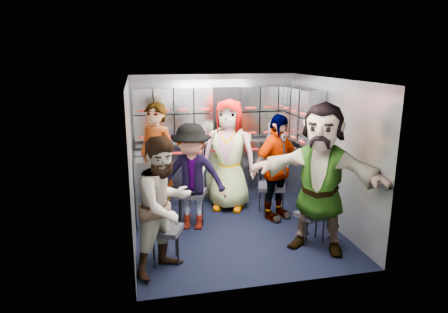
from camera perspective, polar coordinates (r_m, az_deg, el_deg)
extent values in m
plane|color=black|center=(5.82, 1.66, -10.15)|extent=(3.00, 3.00, 0.00)
cube|color=gray|center=(6.90, -1.29, 2.94)|extent=(2.80, 0.04, 2.10)
cube|color=gray|center=(5.32, -13.06, -0.89)|extent=(0.04, 3.00, 2.10)
cube|color=gray|center=(5.96, 14.91, 0.63)|extent=(0.04, 3.00, 2.10)
cube|color=silver|center=(5.31, 1.82, 10.96)|extent=(2.80, 3.00, 0.02)
cube|color=#9A9FA9|center=(6.83, -0.92, -1.97)|extent=(2.68, 0.38, 0.99)
cube|color=#9A9FA9|center=(6.01, -10.73, -4.52)|extent=(0.38, 0.76, 0.99)
cube|color=#B6B8BE|center=(6.70, -0.94, 2.30)|extent=(2.68, 0.42, 0.03)
cube|color=#9A9FA9|center=(6.68, -1.06, 6.40)|extent=(2.68, 0.28, 0.82)
cube|color=#9A9FA9|center=(6.44, 11.14, 5.83)|extent=(0.28, 1.00, 0.82)
cube|color=#9A9FA9|center=(6.56, 11.07, -2.88)|extent=(0.28, 1.20, 1.00)
cube|color=maroon|center=(6.54, -0.59, 0.79)|extent=(2.60, 0.02, 0.03)
cube|color=black|center=(4.82, -8.45, -10.34)|extent=(0.48, 0.47, 0.06)
cylinder|color=black|center=(4.80, -9.94, -13.38)|extent=(0.02, 0.02, 0.39)
cylinder|color=black|center=(4.81, -6.57, -13.16)|extent=(0.02, 0.02, 0.39)
cylinder|color=black|center=(5.01, -10.07, -12.13)|extent=(0.02, 0.02, 0.39)
cylinder|color=black|center=(5.03, -6.86, -11.93)|extent=(0.02, 0.02, 0.39)
cube|color=black|center=(5.85, -4.81, -5.28)|extent=(0.52, 0.51, 0.06)
cylinder|color=black|center=(5.80, -6.09, -8.01)|extent=(0.03, 0.03, 0.43)
cylinder|color=black|center=(5.83, -3.10, -7.80)|extent=(0.03, 0.03, 0.43)
cylinder|color=black|center=(6.04, -6.37, -7.09)|extent=(0.03, 0.03, 0.43)
cylinder|color=black|center=(6.07, -3.50, -6.90)|extent=(0.03, 0.03, 0.43)
cube|color=black|center=(6.57, 0.33, -3.30)|extent=(0.40, 0.38, 0.06)
cylinder|color=black|center=(6.50, -0.65, -5.56)|extent=(0.02, 0.02, 0.40)
cylinder|color=black|center=(6.56, 1.77, -5.38)|extent=(0.02, 0.02, 0.40)
cylinder|color=black|center=(6.72, -1.07, -4.87)|extent=(0.02, 0.02, 0.40)
cylinder|color=black|center=(6.78, 1.27, -4.71)|extent=(0.02, 0.02, 0.40)
cube|color=black|center=(6.20, 6.81, -4.31)|extent=(0.49, 0.48, 0.06)
cylinder|color=black|center=(6.12, 5.82, -6.84)|extent=(0.03, 0.03, 0.42)
cylinder|color=black|center=(6.21, 8.42, -6.59)|extent=(0.03, 0.03, 0.42)
cylinder|color=black|center=(6.34, 5.11, -6.04)|extent=(0.03, 0.03, 0.42)
cylinder|color=black|center=(6.43, 7.63, -5.81)|extent=(0.03, 0.03, 0.42)
cube|color=black|center=(5.39, 12.40, -8.16)|extent=(0.43, 0.42, 0.05)
cylinder|color=black|center=(5.33, 11.52, -10.72)|extent=(0.02, 0.02, 0.36)
cylinder|color=black|center=(5.43, 14.01, -10.37)|extent=(0.02, 0.02, 0.36)
cylinder|color=black|center=(5.51, 10.60, -9.81)|extent=(0.02, 0.02, 0.36)
cylinder|color=black|center=(5.61, 13.02, -9.49)|extent=(0.02, 0.02, 0.36)
imported|color=black|center=(5.96, -9.58, -0.79)|extent=(0.75, 0.75, 1.76)
imported|color=black|center=(4.51, -8.46, -6.95)|extent=(0.97, 0.95, 1.58)
imported|color=black|center=(5.58, -4.63, -2.95)|extent=(1.10, 0.81, 1.52)
imported|color=black|center=(6.27, 0.70, 0.20)|extent=(1.01, 0.86, 1.76)
imported|color=black|center=(5.93, 7.47, -1.62)|extent=(1.00, 0.78, 1.59)
imported|color=black|center=(5.05, 13.58, -3.04)|extent=(1.73, 1.48, 1.88)
cylinder|color=white|center=(6.55, -5.40, 3.14)|extent=(0.07, 0.07, 0.24)
cylinder|color=white|center=(6.58, -3.09, 3.39)|extent=(0.07, 0.07, 0.27)
cylinder|color=white|center=(6.85, 6.40, 3.76)|extent=(0.07, 0.07, 0.27)
cylinder|color=#C7B68C|center=(6.58, -3.63, 2.61)|extent=(0.08, 0.08, 0.10)
cylinder|color=#C7B68C|center=(6.76, 3.58, 2.96)|extent=(0.07, 0.07, 0.10)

